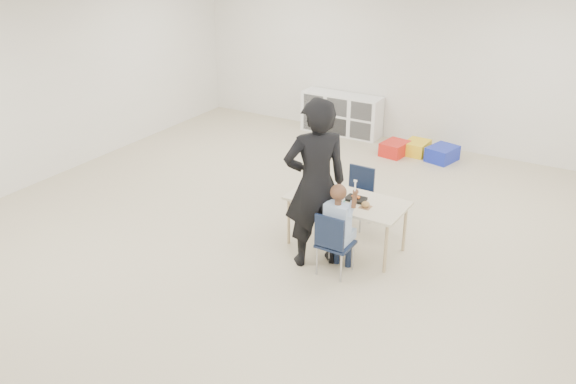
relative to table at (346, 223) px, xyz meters
The scene contains 16 objects.
room 1.43m from the table, 131.07° to the right, with size 9.00×9.02×2.80m.
table is the anchor object (origin of this frame).
chair_near 0.57m from the table, 75.76° to the right, with size 0.35×0.33×0.73m, color #111B34, non-canonical shape.
chair_far 0.57m from the table, 104.24° to the left, with size 0.35×0.33×0.73m, color #111B34, non-canonical shape.
child 0.63m from the table, 75.76° to the right, with size 0.48×0.48×1.14m, color #A1B7DB, non-canonical shape.
lunch_tray_near 0.33m from the table, 18.78° to the left, with size 0.22×0.16×0.03m, color black.
lunch_tray_far 0.46m from the table, 164.34° to the left, with size 0.22×0.16×0.03m, color black.
milk_carton 0.38m from the table, 94.78° to the right, with size 0.07×0.07×0.10m, color white.
bread_roll 0.43m from the table, 17.21° to the right, with size 0.09×0.09×0.07m, color #B18048.
apple_near 0.36m from the table, 150.32° to the left, with size 0.07×0.07×0.07m, color maroon.
apple_far 0.60m from the table, behind, with size 0.07×0.07×0.07m, color maroon.
cubby_shelf 4.02m from the table, 116.63° to the left, with size 1.40×0.40×0.70m, color white.
adult 0.80m from the table, 108.56° to the right, with size 0.68×0.45×1.87m, color black.
bin_red 3.13m from the table, 101.07° to the left, with size 0.34×0.44×0.22m, color red.
bin_yellow 3.31m from the table, 95.45° to the left, with size 0.34×0.43×0.21m, color yellow.
bin_blue 3.22m from the table, 87.72° to the left, with size 0.36×0.47×0.23m, color #1627AB.
Camera 1 is at (3.14, -4.93, 3.49)m, focal length 38.00 mm.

